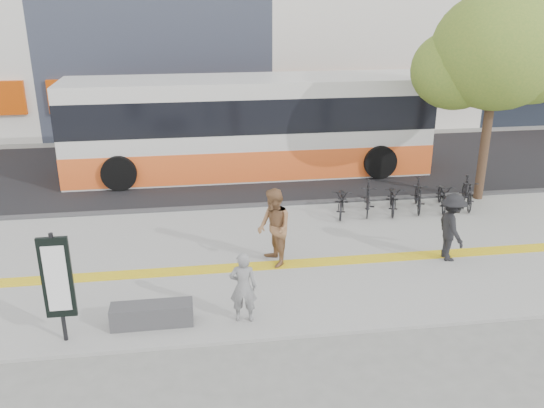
{
  "coord_description": "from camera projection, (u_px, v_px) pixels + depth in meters",
  "views": [
    {
      "loc": [
        -1.67,
        -11.22,
        6.35
      ],
      "look_at": [
        0.25,
        2.0,
        1.27
      ],
      "focal_mm": 37.99,
      "sensor_mm": 36.0,
      "label": 1
    }
  ],
  "objects": [
    {
      "name": "bicycle_row",
      "position": [
        405.0,
        197.0,
        16.98
      ],
      "size": [
        4.79,
        1.69,
        0.93
      ],
      "color": "black",
      "rests_on": "sidewalk"
    },
    {
      "name": "pedestrian_dark",
      "position": [
        452.0,
        227.0,
        13.81
      ],
      "size": [
        0.64,
        1.1,
        1.68
      ],
      "primitive_type": "imported",
      "rotation": [
        0.0,
        0.0,
        1.55
      ],
      "color": "black",
      "rests_on": "sidewalk"
    },
    {
      "name": "sidewalk",
      "position": [
        265.0,
        258.0,
        14.23
      ],
      "size": [
        40.0,
        7.0,
        0.08
      ],
      "primitive_type": "cube",
      "color": "gray",
      "rests_on": "ground"
    },
    {
      "name": "tactile_strip",
      "position": [
        268.0,
        265.0,
        13.75
      ],
      "size": [
        40.0,
        0.45,
        0.01
      ],
      "primitive_type": "cube",
      "color": "yellow",
      "rests_on": "sidewalk"
    },
    {
      "name": "pedestrian_tan",
      "position": [
        274.0,
        228.0,
        13.51
      ],
      "size": [
        0.91,
        1.06,
        1.88
      ],
      "primitive_type": "imported",
      "rotation": [
        0.0,
        0.0,
        -1.34
      ],
      "color": "brown",
      "rests_on": "sidewalk"
    },
    {
      "name": "curb",
      "position": [
        250.0,
        207.0,
        17.46
      ],
      "size": [
        40.0,
        0.25,
        0.14
      ],
      "primitive_type": "cube",
      "color": "#38383A",
      "rests_on": "ground"
    },
    {
      "name": "bus",
      "position": [
        249.0,
        129.0,
        20.19
      ],
      "size": [
        12.61,
        2.99,
        3.36
      ],
      "color": "silver",
      "rests_on": "street"
    },
    {
      "name": "bench",
      "position": [
        152.0,
        314.0,
        11.29
      ],
      "size": [
        1.6,
        0.45,
        0.45
      ],
      "primitive_type": "cube",
      "color": "#38383A",
      "rests_on": "sidewalk"
    },
    {
      "name": "ground",
      "position": [
        274.0,
        289.0,
        12.86
      ],
      "size": [
        120.0,
        120.0,
        0.0
      ],
      "primitive_type": "plane",
      "color": "slate",
      "rests_on": "ground"
    },
    {
      "name": "seated_woman",
      "position": [
        243.0,
        287.0,
        11.27
      ],
      "size": [
        0.59,
        0.43,
        1.48
      ],
      "primitive_type": "imported",
      "rotation": [
        0.0,
        0.0,
        2.99
      ],
      "color": "black",
      "rests_on": "sidewalk"
    },
    {
      "name": "street_tree",
      "position": [
        494.0,
        53.0,
        16.67
      ],
      "size": [
        4.4,
        3.8,
        6.31
      ],
      "color": "#3C261B",
      "rests_on": "sidewalk"
    },
    {
      "name": "street",
      "position": [
        238.0,
        169.0,
        21.17
      ],
      "size": [
        40.0,
        8.0,
        0.06
      ],
      "primitive_type": "cube",
      "color": "black",
      "rests_on": "ground"
    },
    {
      "name": "signboard",
      "position": [
        57.0,
        279.0,
        10.42
      ],
      "size": [
        0.55,
        0.1,
        2.2
      ],
      "color": "black",
      "rests_on": "sidewalk"
    }
  ]
}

